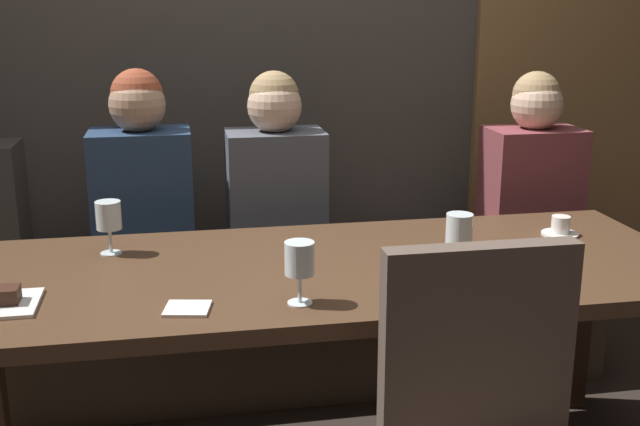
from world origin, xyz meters
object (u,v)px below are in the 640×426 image
at_px(banquette_bench, 288,331).
at_px(dessert_plate, 1,301).
at_px(wine_glass_near_right, 459,230).
at_px(wine_glass_center_front, 300,262).
at_px(diner_bearded, 276,183).
at_px(dining_table, 321,294).
at_px(diner_far_end, 532,175).
at_px(wine_glass_end_right, 109,217).
at_px(espresso_cup, 560,227).
at_px(diner_redhead, 142,186).

relative_size(banquette_bench, dessert_plate, 13.16).
bearing_deg(wine_glass_near_right, wine_glass_center_front, -160.16).
relative_size(diner_bearded, wine_glass_center_front, 4.79).
bearing_deg(diner_bearded, dining_table, -87.04).
distance_m(diner_far_end, wine_glass_near_right, 1.00).
xyz_separation_m(wine_glass_center_front, wine_glass_end_right, (-0.50, 0.50, 0.00)).
xyz_separation_m(diner_far_end, wine_glass_end_right, (-1.58, -0.47, 0.04)).
distance_m(wine_glass_center_front, dessert_plate, 0.76).
distance_m(wine_glass_near_right, dessert_plate, 1.23).
bearing_deg(wine_glass_near_right, diner_bearded, 116.82).
xyz_separation_m(wine_glass_end_right, espresso_cup, (1.43, -0.07, -0.09)).
xyz_separation_m(dining_table, wine_glass_end_right, (-0.61, 0.22, 0.20)).
distance_m(diner_redhead, diner_bearded, 0.49).
bearing_deg(diner_redhead, wine_glass_near_right, -42.63).
height_order(diner_far_end, wine_glass_center_front, diner_far_end).
distance_m(diner_redhead, wine_glass_end_right, 0.51).
bearing_deg(wine_glass_end_right, dessert_plate, -122.39).
distance_m(dining_table, diner_far_end, 1.21).
xyz_separation_m(diner_redhead, dessert_plate, (-0.32, -0.89, -0.08)).
distance_m(diner_far_end, wine_glass_center_front, 1.46).
height_order(diner_redhead, diner_bearded, diner_redhead).
height_order(banquette_bench, wine_glass_near_right, wine_glass_near_right).
height_order(banquette_bench, diner_redhead, diner_redhead).
relative_size(wine_glass_near_right, dessert_plate, 0.86).
bearing_deg(dining_table, wine_glass_center_front, -110.84).
bearing_deg(banquette_bench, wine_glass_center_front, -96.19).
bearing_deg(wine_glass_center_front, wine_glass_near_right, 19.84).
bearing_deg(espresso_cup, wine_glass_center_front, -155.17).
distance_m(diner_redhead, diner_far_end, 1.50).
relative_size(banquette_bench, wine_glass_center_front, 15.24).
relative_size(dining_table, diner_far_end, 2.86).
xyz_separation_m(dining_table, dessert_plate, (-0.85, -0.16, 0.10)).
relative_size(dining_table, diner_bearded, 2.80).
bearing_deg(dining_table, diner_redhead, 125.79).
bearing_deg(wine_glass_end_right, diner_redhead, 80.89).
height_order(diner_far_end, espresso_cup, diner_far_end).
distance_m(wine_glass_center_front, espresso_cup, 1.03).
relative_size(dining_table, wine_glass_end_right, 13.41).
relative_size(diner_redhead, dessert_plate, 4.22).
bearing_deg(dessert_plate, diner_redhead, 69.96).
distance_m(banquette_bench, dessert_plate, 1.32).
bearing_deg(wine_glass_near_right, dining_table, 164.69).
distance_m(diner_redhead, wine_glass_center_front, 1.09).
xyz_separation_m(diner_redhead, diner_bearded, (0.49, -0.01, -0.01)).
height_order(banquette_bench, wine_glass_center_front, wine_glass_center_front).
relative_size(wine_glass_center_front, wine_glass_end_right, 1.00).
bearing_deg(diner_redhead, diner_bearded, -1.06).
height_order(diner_bearded, wine_glass_center_front, diner_bearded).
distance_m(wine_glass_end_right, wine_glass_near_right, 1.04).
distance_m(banquette_bench, wine_glass_end_right, 1.00).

